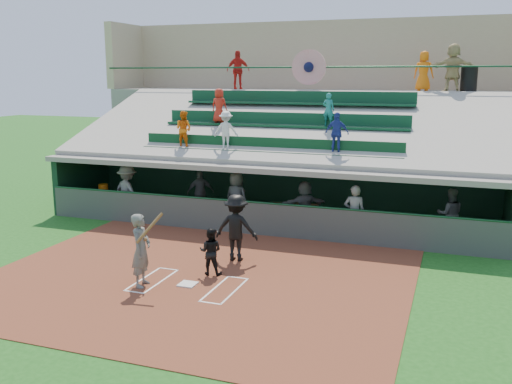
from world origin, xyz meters
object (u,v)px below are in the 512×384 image
(home_plate, at_px, (188,284))
(trash_bin, at_px, (469,80))
(batter_at_plate, at_px, (141,250))
(water_cooler, at_px, (103,189))
(catcher, at_px, (211,251))
(white_table, at_px, (103,202))

(home_plate, relative_size, trash_bin, 0.44)
(batter_at_plate, height_order, water_cooler, batter_at_plate)
(catcher, bearing_deg, trash_bin, -126.41)
(trash_bin, bearing_deg, catcher, -118.18)
(batter_at_plate, height_order, white_table, batter_at_plate)
(home_plate, bearing_deg, batter_at_plate, -157.68)
(white_table, distance_m, water_cooler, 0.52)
(trash_bin, bearing_deg, water_cooler, -154.10)
(home_plate, height_order, white_table, white_table)
(home_plate, bearing_deg, catcher, 75.90)
(catcher, distance_m, white_table, 8.73)
(batter_at_plate, height_order, trash_bin, trash_bin)
(home_plate, distance_m, trash_bin, 15.08)
(batter_at_plate, relative_size, white_table, 2.54)
(white_table, bearing_deg, catcher, -27.33)
(catcher, xyz_separation_m, trash_bin, (6.27, 11.70, 4.43))
(batter_at_plate, relative_size, catcher, 1.54)
(white_table, height_order, water_cooler, water_cooler)
(home_plate, relative_size, batter_at_plate, 0.22)
(catcher, xyz_separation_m, white_table, (-6.97, 5.25, -0.28))
(batter_at_plate, bearing_deg, white_table, 130.66)
(batter_at_plate, distance_m, white_table, 8.74)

